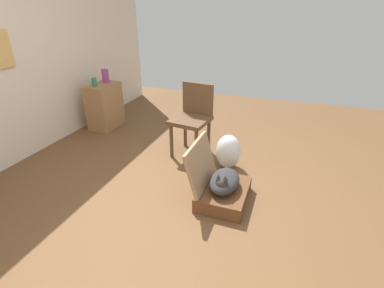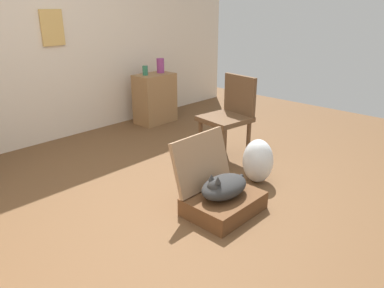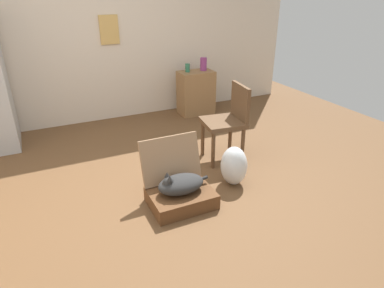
{
  "view_description": "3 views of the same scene",
  "coord_description": "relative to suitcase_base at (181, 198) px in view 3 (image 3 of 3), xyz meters",
  "views": [
    {
      "loc": [
        -2.1,
        -0.88,
        1.75
      ],
      "look_at": [
        0.52,
        0.07,
        0.39
      ],
      "focal_mm": 26.58,
      "sensor_mm": 36.0,
      "label": 1
    },
    {
      "loc": [
        -1.87,
        -1.98,
        1.56
      ],
      "look_at": [
        0.38,
        0.16,
        0.39
      ],
      "focal_mm": 34.36,
      "sensor_mm": 36.0,
      "label": 2
    },
    {
      "loc": [
        -0.87,
        -2.84,
        1.89
      ],
      "look_at": [
        0.39,
        -0.17,
        0.5
      ],
      "focal_mm": 31.59,
      "sensor_mm": 36.0,
      "label": 3
    }
  ],
  "objects": [
    {
      "name": "suitcase_base",
      "position": [
        0.0,
        0.0,
        0.0
      ],
      "size": [
        0.59,
        0.45,
        0.15
      ],
      "primitive_type": "cube",
      "color": "brown",
      "rests_on": "ground"
    },
    {
      "name": "vase_short",
      "position": [
        1.38,
        2.26,
        0.71
      ],
      "size": [
        0.1,
        0.1,
        0.2
      ],
      "primitive_type": "cylinder",
      "color": "#8C387A",
      "rests_on": "side_table"
    },
    {
      "name": "ground_plane",
      "position": [
        -0.18,
        0.39,
        -0.07
      ],
      "size": [
        7.68,
        7.68,
        0.0
      ],
      "primitive_type": "plane",
      "color": "brown",
      "rests_on": "ground"
    },
    {
      "name": "suitcase_lid",
      "position": [
        0.0,
        0.24,
        0.3
      ],
      "size": [
        0.59,
        0.16,
        0.45
      ],
      "primitive_type": "cube",
      "rotation": [
        1.29,
        0.0,
        0.0
      ],
      "color": "#9B7756",
      "rests_on": "suitcase_base"
    },
    {
      "name": "plastic_bag_white",
      "position": [
        0.65,
        0.12,
        0.14
      ],
      "size": [
        0.27,
        0.29,
        0.42
      ],
      "primitive_type": "ellipsoid",
      "color": "silver",
      "rests_on": "ground"
    },
    {
      "name": "cat",
      "position": [
        -0.01,
        0.0,
        0.16
      ],
      "size": [
        0.52,
        0.28,
        0.22
      ],
      "color": "#2D2D2D",
      "rests_on": "suitcase_base"
    },
    {
      "name": "chair",
      "position": [
        0.88,
        0.64,
        0.43
      ],
      "size": [
        0.5,
        0.49,
        0.89
      ],
      "rotation": [
        0.0,
        0.0,
        -1.7
      ],
      "color": "brown",
      "rests_on": "ground"
    },
    {
      "name": "wall_back",
      "position": [
        -0.18,
        2.65,
        1.23
      ],
      "size": [
        6.4,
        0.15,
        2.6
      ],
      "color": "beige",
      "rests_on": "ground"
    },
    {
      "name": "side_table",
      "position": [
        1.24,
        2.24,
        0.27
      ],
      "size": [
        0.54,
        0.34,
        0.68
      ],
      "primitive_type": "cube",
      "color": "olive",
      "rests_on": "ground"
    },
    {
      "name": "vase_tall",
      "position": [
        1.11,
        2.26,
        0.67
      ],
      "size": [
        0.07,
        0.07,
        0.13
      ],
      "primitive_type": "cylinder",
      "color": "#2D7051",
      "rests_on": "side_table"
    }
  ]
}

